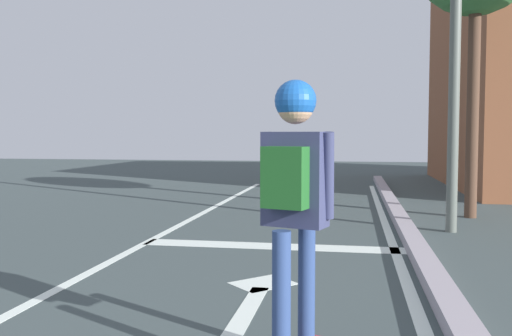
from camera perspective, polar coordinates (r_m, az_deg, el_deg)
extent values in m
cube|color=silver|center=(6.50, -15.20, -9.50)|extent=(0.12, 20.00, 0.01)
cube|color=silver|center=(5.93, 15.16, -10.77)|extent=(0.12, 20.00, 0.01)
cube|color=silver|center=(7.20, 1.70, -8.12)|extent=(3.41, 0.40, 0.01)
cube|color=silver|center=(4.66, -0.98, -14.63)|extent=(0.16, 1.40, 0.01)
cube|color=silver|center=(5.46, 0.76, -11.89)|extent=(0.71, 0.71, 0.01)
cube|color=#9B939D|center=(5.94, 17.61, -10.12)|extent=(0.24, 24.00, 0.14)
cylinder|color=navy|center=(3.61, 5.28, -11.95)|extent=(0.11, 0.11, 0.81)
cylinder|color=navy|center=(3.27, 2.66, -13.57)|extent=(0.11, 0.11, 0.81)
cube|color=#363B5F|center=(3.31, 4.09, -1.16)|extent=(0.42, 0.29, 0.57)
cylinder|color=#363B5F|center=(3.42, 1.22, -0.57)|extent=(0.07, 0.10, 0.52)
cylinder|color=#363B5F|center=(3.27, 7.52, -0.79)|extent=(0.07, 0.13, 0.52)
sphere|color=tan|center=(3.31, 4.12, 6.51)|extent=(0.22, 0.22, 0.22)
sphere|color=#1956AC|center=(3.31, 4.12, 6.99)|extent=(0.25, 0.25, 0.25)
cube|color=#1F5D24|center=(3.19, 3.08, -0.99)|extent=(0.29, 0.21, 0.36)
cylinder|color=#555D56|center=(8.72, 20.02, 12.62)|extent=(0.16, 0.16, 5.73)
cylinder|color=#4F3628|center=(10.24, 21.63, 6.10)|extent=(0.21, 0.21, 3.92)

